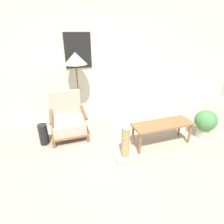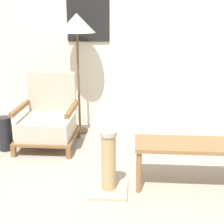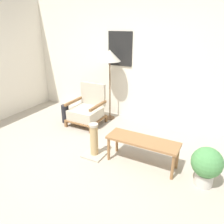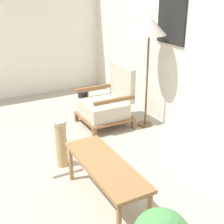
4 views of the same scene
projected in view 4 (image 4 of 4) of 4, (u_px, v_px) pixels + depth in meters
ground_plane at (19, 178)px, 3.36m from camera, size 14.00×14.00×0.00m
wall_back at (194, 35)px, 3.86m from camera, size 8.00×0.09×2.70m
wall_left at (3, 22)px, 5.26m from camera, size 0.06×8.00×2.70m
armchair at (107, 104)px, 4.55m from camera, size 0.68×0.68×0.86m
floor_lamp at (149, 29)px, 4.11m from camera, size 0.47×0.47×1.55m
coffee_table at (105, 169)px, 2.86m from camera, size 1.10×0.37×0.43m
vase at (83, 103)px, 4.91m from camera, size 0.17×0.17×0.40m
scratching_post at (62, 149)px, 3.48m from camera, size 0.34×0.34×0.58m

